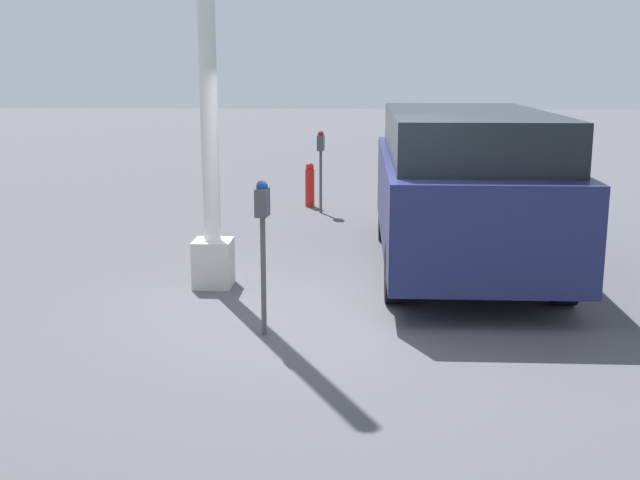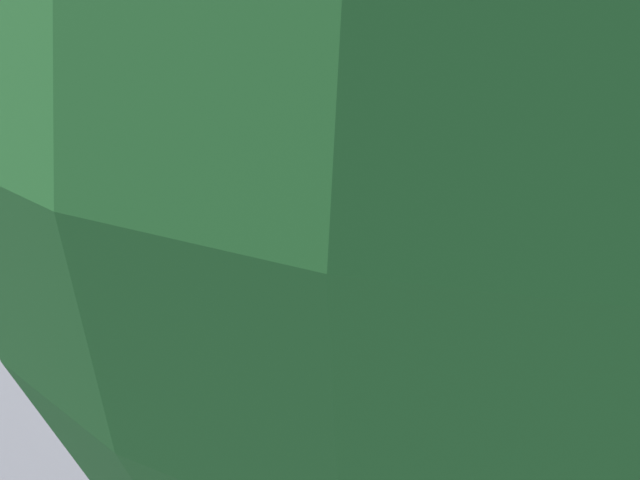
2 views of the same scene
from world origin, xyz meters
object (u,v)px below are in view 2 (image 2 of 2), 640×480
object	(u,v)px
parked_van	(289,161)
fire_hydrant	(37,166)
parking_meter_near	(267,249)
street_tree	(540,79)
parking_meter_far	(59,134)
lamp_post	(115,101)

from	to	relation	value
parked_van	fire_hydrant	distance (m)	4.98
parking_meter_near	fire_hydrant	xyz separation A→B (m)	(7.13, 0.01, -0.70)
street_tree	fire_hydrant	size ratio (longest dim) A/B	6.51
parking_meter_near	parking_meter_far	bearing A→B (deg)	3.47
lamp_post	street_tree	world-z (taller)	lamp_post
parking_meter_near	parked_van	xyz separation A→B (m)	(2.71, -2.20, -0.02)
street_tree	fire_hydrant	distance (m)	13.04
fire_hydrant	parking_meter_far	bearing A→B (deg)	-159.64
parking_meter_far	fire_hydrant	distance (m)	0.92
parking_meter_near	lamp_post	distance (m)	2.31
street_tree	fire_hydrant	xyz separation A→B (m)	(12.32, -2.57, -3.40)
parked_van	fire_hydrant	world-z (taller)	parked_van
parking_meter_far	lamp_post	xyz separation A→B (m)	(-4.83, 1.01, 1.42)
parking_meter_near	parking_meter_far	size ratio (longest dim) A/B	1.05
lamp_post	street_tree	bearing A→B (deg)	165.43
parking_meter_near	fire_hydrant	distance (m)	7.16
lamp_post	parking_meter_far	bearing A→B (deg)	-11.87
parking_meter_near	fire_hydrant	bearing A→B (deg)	5.48
parking_meter_far	parked_van	distance (m)	4.28
parking_meter_near	parking_meter_far	distance (m)	6.52
parked_van	lamp_post	bearing A→B (deg)	109.01
parking_meter_far	parking_meter_near	bearing A→B (deg)	-176.53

